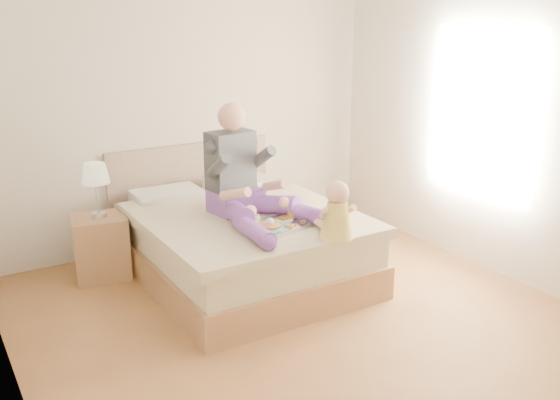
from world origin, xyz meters
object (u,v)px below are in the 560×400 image
tray (278,223)px  baby (336,214)px  nightstand (101,247)px  bed (237,239)px  adult (245,183)px

tray → baby: bearing=-69.5°
nightstand → tray: tray is taller
tray → baby: size_ratio=1.20×
bed → tray: (0.06, -0.61, 0.32)m
adult → baby: adult is taller
nightstand → baby: baby is taller
nightstand → tray: 1.64m
bed → nightstand: bed is taller
bed → baby: (0.32, -1.02, 0.47)m
bed → tray: bed is taller
nightstand → baby: bearing=-37.6°
nightstand → tray: size_ratio=1.05×
baby → tray: bearing=133.8°
tray → nightstand: bearing=122.0°
nightstand → adult: 1.42m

